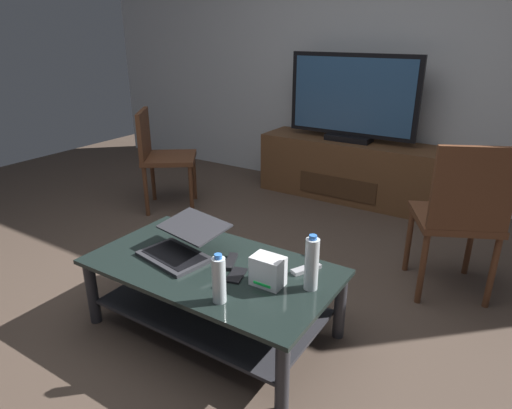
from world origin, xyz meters
TOP-DOWN VIEW (x-y plane):
  - ground_plane at (0.00, 0.00)m, footprint 7.68×7.68m
  - back_wall at (0.00, 2.52)m, footprint 6.40×0.12m
  - coffee_table at (0.09, -0.07)m, footprint 1.26×0.69m
  - media_cabinet at (-0.08, 2.20)m, footprint 1.63×0.47m
  - television at (-0.08, 2.18)m, footprint 1.17×0.20m
  - dining_chair at (1.07, 0.95)m, footprint 0.59×0.59m
  - side_chair at (-1.36, 1.08)m, footprint 0.61×0.61m
  - laptop at (-0.11, -0.06)m, footprint 0.42×0.44m
  - router_box at (0.42, -0.07)m, footprint 0.15×0.11m
  - water_bottle_near at (0.61, 0.01)m, footprint 0.06×0.06m
  - water_bottle_far at (0.32, -0.30)m, footprint 0.06×0.06m
  - cell_phone at (0.26, -0.09)m, footprint 0.11×0.15m
  - tv_remote at (0.16, -0.00)m, footprint 0.10×0.16m
  - soundbar_remote at (0.52, 0.14)m, footprint 0.11×0.16m

SIDE VIEW (x-z plane):
  - ground_plane at x=0.00m, z-range 0.00..0.00m
  - coffee_table at x=0.09m, z-range 0.08..0.46m
  - media_cabinet at x=-0.08m, z-range 0.00..0.55m
  - cell_phone at x=0.26m, z-range 0.38..0.39m
  - tv_remote at x=0.16m, z-range 0.38..0.40m
  - soundbar_remote at x=0.52m, z-range 0.38..0.40m
  - laptop at x=-0.11m, z-range 0.36..0.53m
  - router_box at x=0.42m, z-range 0.38..0.53m
  - water_bottle_far at x=0.32m, z-range 0.38..0.61m
  - side_chair at x=-1.36m, z-range 0.07..0.93m
  - water_bottle_near at x=0.61m, z-range 0.38..0.65m
  - dining_chair at x=1.07m, z-range 0.06..1.00m
  - television at x=-0.08m, z-range 0.54..1.29m
  - back_wall at x=0.00m, z-range 0.00..2.80m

